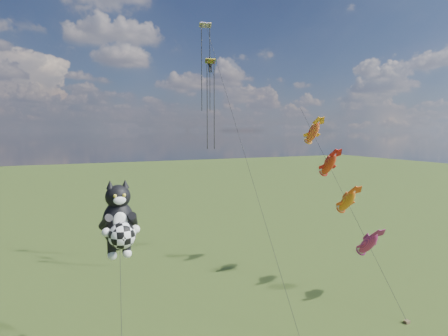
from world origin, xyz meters
name	(u,v)px	position (x,y,z in m)	size (l,w,h in m)	color
cat_kite_rig	(119,222)	(-2.84, 0.08, 8.73)	(2.23, 4.06, 11.26)	#4F3F28
fish_windsock_rig	(338,183)	(17.87, 4.44, 9.36)	(2.05, 15.90, 16.65)	#4F3F28
parafoil_rig	(212,72)	(8.06, 11.58, 19.94)	(1.89, 17.52, 25.25)	#4F3F28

